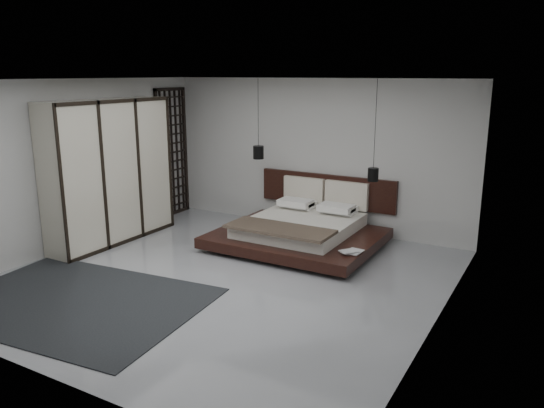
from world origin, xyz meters
The scene contains 14 objects.
floor centered at (0.00, 0.00, 0.00)m, with size 6.00×6.00×0.00m, color #96999E.
ceiling centered at (0.00, 0.00, 2.80)m, with size 6.00×6.00×0.00m, color white.
wall_back centered at (0.00, 3.00, 1.40)m, with size 6.00×6.00×0.00m, color #B8B8B6.
wall_front centered at (0.00, -3.00, 1.40)m, with size 6.00×6.00×0.00m, color #B8B8B6.
wall_left centered at (-3.00, 0.00, 1.40)m, with size 6.00×6.00×0.00m, color #B8B8B6.
wall_right centered at (3.00, 0.00, 1.40)m, with size 6.00×6.00×0.00m, color #B8B8B6.
lattice_screen centered at (-2.95, 2.45, 1.30)m, with size 0.05×0.90×2.60m, color black.
bed centered at (0.29, 1.91, 0.28)m, with size 2.67×2.35×1.06m.
book_lower centered at (1.39, 1.27, 0.26)m, with size 0.23×0.30×0.03m, color #99724C.
book_upper centered at (1.37, 1.24, 0.29)m, with size 0.19×0.26×0.02m, color #99724C.
pendant_left centered at (-0.81, 2.32, 1.48)m, with size 0.20×0.20×1.45m.
pendant_right centered at (1.39, 2.32, 1.27)m, with size 0.18×0.18×1.64m.
wardrobe centered at (-2.70, 0.49, 1.23)m, with size 0.59×2.52×2.47m.
rug centered at (-1.20, -1.67, 0.01)m, with size 3.27×2.34×0.01m, color black.
Camera 1 is at (4.16, -5.94, 2.89)m, focal length 35.00 mm.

